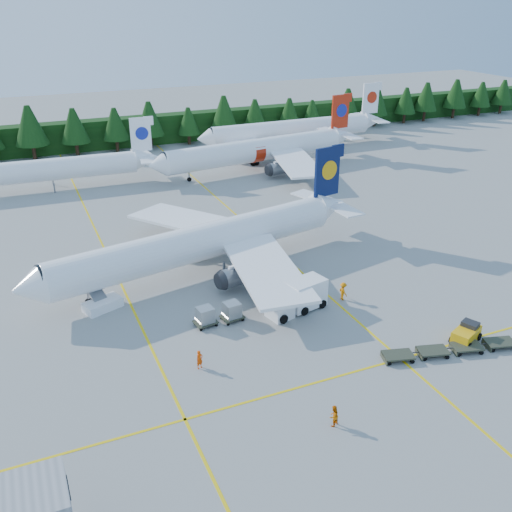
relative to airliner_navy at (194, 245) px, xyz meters
name	(u,v)px	position (x,y,z in m)	size (l,w,h in m)	color
ground	(309,340)	(5.55, -17.60, -3.64)	(320.00, 320.00, 0.00)	#979792
taxi_stripe_a	(118,278)	(-8.45, 2.40, -3.64)	(0.25, 120.00, 0.01)	yellow
taxi_stripe_b	(276,250)	(11.55, 2.40, -3.64)	(0.25, 120.00, 0.01)	yellow
taxi_stripe_cross	(343,375)	(5.55, -23.60, -3.64)	(80.00, 0.25, 0.01)	yellow
treeline_hedge	(126,132)	(5.55, 64.40, -0.64)	(220.00, 4.00, 6.00)	black
airliner_navy	(194,245)	(0.00, 0.00, 0.00)	(41.23, 33.59, 12.12)	white
airliner_red	(252,151)	(22.77, 36.35, -0.01)	(41.51, 33.96, 12.10)	white
airliner_far_left	(33,171)	(-14.65, 39.91, -0.28)	(36.95, 5.07, 10.74)	white
airliner_far_right	(286,130)	(35.96, 49.09, 0.17)	(41.81, 4.46, 12.16)	white
airstairs	(101,302)	(-11.36, -3.73, -2.90)	(4.42, 5.82, 3.44)	white
service_truck	(297,297)	(6.91, -12.26, -2.10)	(6.83, 3.71, 3.12)	white
baggage_tug	(466,333)	(18.90, -23.63, -2.82)	(3.55, 2.82, 1.68)	#EEAA0D
dolly_train	(467,346)	(17.82, -24.96, -3.14)	(16.18, 5.08, 0.16)	#383C2C
uld_pair	(219,313)	(-1.19, -11.36, -2.53)	(5.10, 2.04, 1.65)	#383C2C
crew_a	(200,360)	(-5.30, -17.75, -2.77)	(0.64, 0.42, 1.75)	#F24505
crew_b	(334,416)	(1.63, -28.65, -2.76)	(0.86, 0.67, 1.77)	#D76304
crew_c	(343,291)	(12.52, -12.16, -2.65)	(0.82, 0.56, 2.00)	orange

